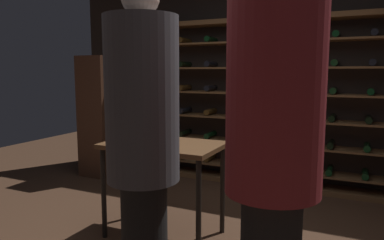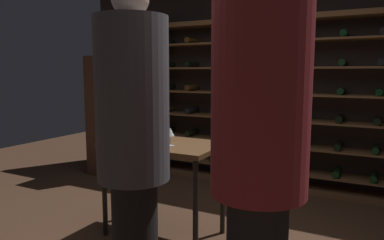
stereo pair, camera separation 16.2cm
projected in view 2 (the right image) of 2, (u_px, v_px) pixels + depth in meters
back_wall at (277, 74)px, 4.73m from camera, size 5.78×0.10×2.85m
wine_rack at (274, 104)px, 4.59m from camera, size 3.37×0.32×2.12m
tasting_table at (164, 154)px, 3.22m from camera, size 1.01×0.63×0.84m
person_guest_blue_shirt at (259, 145)px, 1.76m from camera, size 0.47×0.47×2.01m
person_bystander_dark_jacket at (133, 137)px, 2.08m from camera, size 0.41×0.41×1.96m
display_cabinet at (106, 116)px, 5.17m from camera, size 0.44×0.36×1.67m
wine_bottle_black_capsule at (134, 126)px, 3.35m from camera, size 0.09×0.09×0.35m
wine_bottle_amber_reserve at (164, 129)px, 3.22m from camera, size 0.08×0.08×0.33m
wine_bottle_green_slim at (152, 122)px, 3.55m from camera, size 0.09×0.09×0.36m
wine_glass_stemmed_right at (134, 129)px, 3.22m from camera, size 0.08×0.08×0.15m
wine_glass_stemmed_left at (170, 133)px, 3.05m from camera, size 0.07×0.07×0.16m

